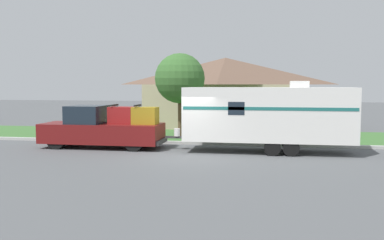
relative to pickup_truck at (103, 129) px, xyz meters
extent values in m
plane|color=#515456|center=(4.30, -1.85, -0.93)|extent=(120.00, 120.00, 0.00)
cube|color=#ADADA8|center=(4.30, 1.90, -0.86)|extent=(80.00, 0.30, 0.14)
cube|color=#3D6B33|center=(4.30, 5.55, -0.91)|extent=(80.00, 7.00, 0.03)
cube|color=tan|center=(4.70, 12.13, 0.60)|extent=(10.55, 7.38, 3.04)
pyramid|color=brown|center=(4.70, 12.13, 3.09)|extent=(11.40, 7.97, 1.96)
cube|color=#4C3828|center=(4.70, 8.47, 0.12)|extent=(1.00, 0.06, 2.10)
cylinder|color=black|center=(-2.00, -0.82, -0.47)|extent=(0.91, 0.28, 0.91)
cylinder|color=black|center=(-2.00, 0.82, -0.47)|extent=(0.91, 0.28, 0.91)
cylinder|color=black|center=(1.81, -0.82, -0.47)|extent=(0.91, 0.28, 0.91)
cylinder|color=black|center=(1.81, 0.82, -0.47)|extent=(0.91, 0.28, 0.91)
cube|color=maroon|center=(-1.35, 0.00, -0.21)|extent=(3.15, 2.01, 0.92)
cube|color=#19232D|center=(-0.79, 0.00, 0.67)|extent=(1.64, 1.85, 0.85)
cube|color=maroon|center=(1.54, 0.00, -0.21)|extent=(2.63, 2.01, 0.92)
cube|color=#333333|center=(2.91, 0.00, -0.56)|extent=(0.12, 1.81, 0.20)
cube|color=maroon|center=(0.96, 0.00, 0.65)|extent=(1.15, 0.84, 0.80)
cube|color=black|center=(0.59, 0.00, 1.13)|extent=(0.10, 0.93, 0.08)
cube|color=olive|center=(2.11, 0.00, 0.65)|extent=(1.15, 0.84, 0.80)
cube|color=black|center=(1.75, 0.00, 1.13)|extent=(0.10, 0.93, 0.08)
cylinder|color=black|center=(8.01, -0.99, -0.57)|extent=(0.71, 0.22, 0.71)
cylinder|color=black|center=(8.01, 0.99, -0.57)|extent=(0.71, 0.22, 0.71)
cylinder|color=black|center=(8.79, -0.99, -0.57)|extent=(0.71, 0.22, 0.71)
cylinder|color=black|center=(8.79, 0.99, -0.57)|extent=(0.71, 0.22, 0.71)
cube|color=silver|center=(7.80, 0.00, 0.79)|extent=(7.44, 2.27, 2.37)
cube|color=#1E6660|center=(7.80, -1.14, 1.09)|extent=(7.29, 0.01, 0.14)
cube|color=#383838|center=(3.59, 0.00, -0.34)|extent=(0.98, 0.12, 0.10)
cylinder|color=silver|center=(3.64, 0.00, -0.11)|extent=(0.28, 0.28, 0.36)
cube|color=silver|center=(9.14, 0.00, 2.12)|extent=(0.80, 0.68, 0.28)
cube|color=#19232D|center=(6.46, -1.14, 1.09)|extent=(0.70, 0.01, 0.56)
cylinder|color=brown|center=(-3.07, 3.01, -0.35)|extent=(0.09, 0.09, 1.15)
cube|color=#B2B2B2|center=(-3.07, 3.01, 0.33)|extent=(0.48, 0.20, 0.22)
cylinder|color=brown|center=(2.88, 4.41, 0.23)|extent=(0.24, 0.24, 2.32)
sphere|color=#38662D|center=(2.88, 4.41, 2.46)|extent=(2.84, 2.84, 2.84)
camera|label=1|loc=(7.76, -19.36, 2.10)|focal=40.00mm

